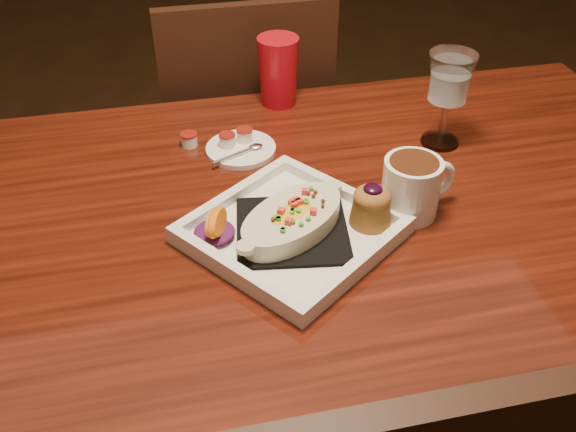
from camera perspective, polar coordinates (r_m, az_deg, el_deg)
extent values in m
cube|color=maroon|center=(1.07, 1.14, -0.89)|extent=(1.50, 0.90, 0.04)
cylinder|color=black|center=(1.81, 19.28, -0.07)|extent=(0.07, 0.07, 0.71)
cube|color=black|center=(1.80, -4.14, 5.81)|extent=(0.42, 0.42, 0.04)
cylinder|color=black|center=(2.09, 0.00, 3.54)|extent=(0.04, 0.04, 0.45)
cylinder|color=black|center=(2.05, -9.30, 2.35)|extent=(0.04, 0.04, 0.45)
cylinder|color=black|center=(1.82, 2.30, -2.35)|extent=(0.04, 0.04, 0.45)
cylinder|color=black|center=(1.79, -8.34, -3.84)|extent=(0.04, 0.04, 0.45)
cube|color=black|center=(1.51, -3.41, 10.11)|extent=(0.40, 0.03, 0.46)
cube|color=white|center=(1.02, 0.36, -1.64)|extent=(0.39, 0.39, 0.01)
cube|color=black|center=(1.01, 0.37, -1.24)|extent=(0.20, 0.20, 0.01)
ellipsoid|color=yellow|center=(1.00, 0.37, -0.31)|extent=(0.19, 0.17, 0.03)
ellipsoid|color=#511250|center=(1.00, -6.57, -1.43)|extent=(0.07, 0.07, 0.02)
cone|color=brown|center=(1.02, 7.38, 0.56)|extent=(0.07, 0.07, 0.05)
ellipsoid|color=brown|center=(1.01, 7.50, 1.69)|extent=(0.06, 0.06, 0.03)
ellipsoid|color=black|center=(1.00, 7.56, 2.38)|extent=(0.03, 0.03, 0.01)
cylinder|color=white|center=(1.06, 10.85, 2.49)|extent=(0.09, 0.09, 0.10)
cylinder|color=#391C0F|center=(1.04, 11.12, 4.32)|extent=(0.08, 0.08, 0.02)
torus|color=white|center=(1.09, 13.07, 3.12)|extent=(0.07, 0.03, 0.07)
cylinder|color=silver|center=(1.29, 13.32, 6.51)|extent=(0.07, 0.07, 0.01)
cylinder|color=silver|center=(1.27, 13.60, 8.17)|extent=(0.01, 0.01, 0.08)
cone|color=silver|center=(1.23, 14.21, 11.76)|extent=(0.09, 0.09, 0.09)
cylinder|color=white|center=(1.23, -4.21, 5.96)|extent=(0.13, 0.13, 0.01)
cylinder|color=white|center=(1.23, -5.42, 6.69)|extent=(0.03, 0.03, 0.02)
cylinder|color=maroon|center=(1.22, -5.45, 7.19)|extent=(0.03, 0.03, 0.00)
cylinder|color=white|center=(1.24, -3.87, 7.15)|extent=(0.03, 0.03, 0.02)
cylinder|color=maroon|center=(1.23, -3.90, 7.65)|extent=(0.03, 0.03, 0.00)
cylinder|color=white|center=(1.26, -8.78, 6.68)|extent=(0.03, 0.03, 0.02)
cylinder|color=maroon|center=(1.25, -8.84, 7.18)|extent=(0.03, 0.03, 0.00)
cone|color=red|center=(1.37, -0.87, 12.75)|extent=(0.09, 0.09, 0.14)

